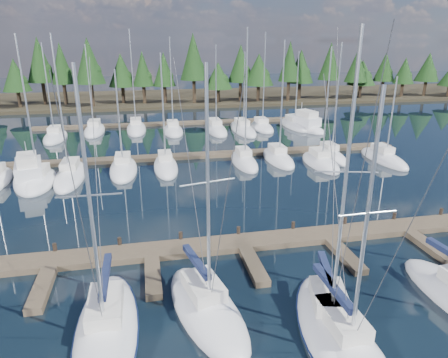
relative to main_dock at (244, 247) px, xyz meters
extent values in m
plane|color=black|center=(0.00, 12.64, -0.20)|extent=(260.00, 260.00, 0.00)
cube|color=#2E2719|center=(0.00, 72.64, 0.10)|extent=(220.00, 30.00, 0.60)
cube|color=brown|center=(0.00, 0.64, 0.00)|extent=(44.00, 2.00, 0.40)
cube|color=brown|center=(-12.00, -2.36, 0.00)|extent=(0.90, 4.00, 0.40)
cube|color=brown|center=(-6.00, -2.36, 0.00)|extent=(0.90, 4.00, 0.40)
cube|color=brown|center=(0.00, -2.36, 0.00)|extent=(0.90, 4.00, 0.40)
cube|color=brown|center=(6.00, -2.36, 0.00)|extent=(0.90, 4.00, 0.40)
cube|color=brown|center=(12.00, -2.36, 0.00)|extent=(0.90, 4.00, 0.40)
cylinder|color=black|center=(-12.00, 1.64, 0.25)|extent=(0.26, 0.26, 0.90)
cylinder|color=black|center=(-8.00, 1.64, 0.25)|extent=(0.26, 0.26, 0.90)
cylinder|color=black|center=(-4.00, 1.64, 0.25)|extent=(0.26, 0.26, 0.90)
cylinder|color=black|center=(0.00, 1.64, 0.25)|extent=(0.26, 0.26, 0.90)
cylinder|color=black|center=(4.00, 1.64, 0.25)|extent=(0.26, 0.26, 0.90)
cylinder|color=black|center=(8.00, 1.64, 0.25)|extent=(0.26, 0.26, 0.90)
cylinder|color=black|center=(12.00, 1.64, 0.25)|extent=(0.26, 0.26, 0.90)
cylinder|color=black|center=(16.00, 1.64, 0.25)|extent=(0.26, 0.26, 0.90)
cube|color=brown|center=(0.00, 22.64, 0.00)|extent=(50.00, 1.80, 0.40)
cube|color=brown|center=(0.00, 42.64, 0.00)|extent=(46.00, 1.80, 0.40)
ellipsoid|color=silver|center=(-8.27, -6.55, -0.05)|extent=(2.89, 9.27, 1.90)
cube|color=silver|center=(-8.26, -6.09, 1.15)|extent=(1.58, 2.97, 0.70)
cylinder|color=silver|center=(-8.27, -7.01, 6.45)|extent=(0.16, 0.16, 11.31)
cylinder|color=silver|center=(-8.26, -4.98, 1.90)|extent=(0.14, 4.07, 0.12)
cube|color=#151D3B|center=(-8.26, -4.98, 2.05)|extent=(0.37, 3.89, 0.30)
cylinder|color=silver|center=(-8.27, -7.01, 7.02)|extent=(2.56, 0.08, 0.07)
cylinder|color=#3F3F44|center=(-8.28, -9.00, 6.30)|extent=(0.05, 4.01, 11.62)
cylinder|color=#3F3F44|center=(-8.26, -4.56, 6.30)|extent=(0.05, 4.93, 11.63)
ellipsoid|color=#0B173A|center=(-8.27, -6.55, 0.02)|extent=(3.00, 9.64, 0.18)
ellipsoid|color=silver|center=(-3.45, -5.88, -0.05)|extent=(4.54, 8.53, 1.90)
cube|color=silver|center=(-3.54, -5.49, 1.15)|extent=(2.09, 2.87, 0.70)
cylinder|color=silver|center=(-3.36, -6.28, 6.41)|extent=(0.19, 0.19, 11.23)
cylinder|color=silver|center=(-3.75, -4.54, 1.90)|extent=(0.89, 3.51, 0.12)
cube|color=#151D3B|center=(-3.75, -4.54, 2.05)|extent=(1.08, 3.40, 0.30)
cylinder|color=silver|center=(-3.36, -6.28, 6.97)|extent=(2.52, 0.62, 0.07)
cylinder|color=#3F3F44|center=(-2.98, -7.98, 6.26)|extent=(0.79, 3.44, 11.54)
cylinder|color=#3F3F44|center=(-3.83, -4.18, 6.26)|extent=(0.96, 4.23, 11.54)
ellipsoid|color=silver|center=(2.16, -9.59, -0.05)|extent=(2.70, 8.96, 1.90)
cube|color=silver|center=(2.16, -9.15, 1.15)|extent=(1.47, 2.87, 0.70)
cylinder|color=silver|center=(2.16, -10.04, 6.11)|extent=(0.16, 0.16, 10.63)
cylinder|color=silver|center=(2.15, -8.07, 1.90)|extent=(0.14, 3.94, 0.12)
cube|color=#151D3B|center=(2.15, -8.07, 2.05)|extent=(0.37, 3.76, 0.30)
cylinder|color=silver|center=(2.16, -10.04, 6.64)|extent=(2.39, 0.08, 0.07)
cylinder|color=#3F3F44|center=(2.17, -11.97, 5.96)|extent=(0.05, 3.88, 10.94)
cylinder|color=#3F3F44|center=(2.15, -7.67, 5.96)|extent=(0.05, 4.77, 10.94)
ellipsoid|color=silver|center=(2.18, -7.94, -0.05)|extent=(4.74, 8.26, 1.90)
cube|color=silver|center=(2.28, -7.56, 1.15)|extent=(2.16, 2.81, 0.70)
cylinder|color=silver|center=(2.08, -8.31, 7.11)|extent=(0.20, 0.20, 12.62)
cylinder|color=silver|center=(2.51, -6.66, 1.90)|extent=(0.98, 3.35, 0.12)
cube|color=#151D3B|center=(2.51, -6.66, 2.05)|extent=(1.16, 3.25, 0.30)
cylinder|color=silver|center=(2.08, -8.31, 7.74)|extent=(2.52, 0.72, 0.07)
cylinder|color=#3F3F44|center=(1.66, -9.93, 6.96)|extent=(0.88, 3.28, 12.93)
cylinder|color=#3F3F44|center=(2.60, -6.32, 6.96)|extent=(1.08, 4.03, 12.93)
ellipsoid|color=#0B173A|center=(2.18, -7.94, 0.02)|extent=(4.93, 8.59, 0.18)
ellipsoid|color=silver|center=(-16.07, 16.30, -0.05)|extent=(2.77, 7.46, 1.90)
cube|color=silver|center=(-16.07, 16.67, 1.15)|extent=(1.52, 2.39, 0.70)
cylinder|color=silver|center=(-16.07, 15.93, 7.11)|extent=(0.16, 0.16, 12.64)
ellipsoid|color=silver|center=(-13.47, 17.56, -0.05)|extent=(2.76, 9.65, 1.90)
cube|color=silver|center=(-13.47, 18.05, 1.15)|extent=(1.52, 3.09, 0.70)
cylinder|color=silver|center=(-13.47, 17.08, 7.15)|extent=(0.16, 0.16, 12.70)
ellipsoid|color=silver|center=(-8.35, 18.86, -0.05)|extent=(2.82, 8.73, 1.90)
cube|color=silver|center=(-8.35, 19.30, 1.15)|extent=(1.55, 2.79, 0.70)
cylinder|color=silver|center=(-8.35, 18.42, 5.53)|extent=(0.16, 0.16, 9.47)
ellipsoid|color=silver|center=(-3.92, 18.85, -0.05)|extent=(2.52, 8.33, 1.90)
cube|color=silver|center=(-3.92, 19.27, 1.15)|extent=(1.38, 2.66, 0.70)
cylinder|color=silver|center=(-3.92, 18.44, 6.27)|extent=(0.16, 0.16, 10.95)
ellipsoid|color=silver|center=(4.79, 18.90, -0.05)|extent=(2.46, 7.71, 1.90)
cube|color=silver|center=(4.79, 19.28, 1.15)|extent=(1.35, 2.47, 0.70)
cylinder|color=silver|center=(4.79, 18.51, 7.46)|extent=(0.16, 0.16, 13.32)
ellipsoid|color=silver|center=(8.94, 19.40, -0.05)|extent=(2.69, 8.09, 1.90)
cube|color=silver|center=(8.94, 19.80, 1.15)|extent=(1.48, 2.59, 0.70)
cylinder|color=silver|center=(8.94, 19.00, 6.86)|extent=(0.16, 0.16, 12.13)
ellipsoid|color=silver|center=(12.98, 16.81, -0.05)|extent=(2.81, 7.70, 1.90)
cube|color=silver|center=(12.98, 17.20, 1.15)|extent=(1.55, 2.46, 0.70)
cylinder|color=silver|center=(12.98, 16.43, 6.54)|extent=(0.16, 0.16, 11.48)
ellipsoid|color=silver|center=(15.24, 19.10, -0.05)|extent=(2.43, 7.45, 1.90)
cube|color=silver|center=(15.24, 19.48, 1.15)|extent=(1.34, 2.38, 0.70)
cylinder|color=silver|center=(15.24, 18.73, 6.76)|extent=(0.16, 0.16, 11.92)
ellipsoid|color=silver|center=(20.80, 16.92, -0.05)|extent=(2.60, 8.69, 1.90)
cube|color=silver|center=(20.80, 17.35, 1.15)|extent=(1.43, 2.78, 0.70)
cylinder|color=silver|center=(20.80, 16.48, 5.03)|extent=(0.16, 0.16, 8.47)
ellipsoid|color=silver|center=(-18.21, 35.79, -0.05)|extent=(2.89, 8.37, 1.90)
cube|color=silver|center=(-18.21, 36.21, 1.15)|extent=(1.59, 2.68, 0.70)
cylinder|color=silver|center=(-18.21, 35.37, 6.71)|extent=(0.16, 0.16, 11.83)
ellipsoid|color=silver|center=(-13.28, 39.38, -0.05)|extent=(2.92, 9.62, 1.90)
cube|color=silver|center=(-13.28, 39.86, 1.15)|extent=(1.61, 3.08, 0.70)
cylinder|color=silver|center=(-13.28, 38.90, 6.60)|extent=(0.16, 0.16, 11.60)
ellipsoid|color=silver|center=(-7.10, 39.41, -0.05)|extent=(2.89, 10.18, 1.90)
cube|color=silver|center=(-7.10, 39.92, 1.15)|extent=(1.59, 3.26, 0.70)
cylinder|color=silver|center=(-7.10, 38.90, 7.62)|extent=(0.16, 0.16, 13.65)
ellipsoid|color=silver|center=(-1.67, 36.69, -0.05)|extent=(2.88, 8.14, 1.90)
cube|color=silver|center=(-1.67, 37.10, 1.15)|extent=(1.58, 2.60, 0.70)
cylinder|color=silver|center=(-1.67, 36.29, 7.08)|extent=(0.16, 0.16, 12.58)
ellipsoid|color=silver|center=(4.79, 36.59, -0.05)|extent=(2.90, 10.66, 1.90)
cube|color=silver|center=(4.79, 37.12, 1.15)|extent=(1.59, 3.41, 0.70)
cylinder|color=silver|center=(4.79, 36.06, 6.57)|extent=(0.16, 0.16, 11.55)
ellipsoid|color=silver|center=(8.84, 35.69, -0.05)|extent=(2.99, 11.16, 1.90)
cube|color=silver|center=(8.84, 36.25, 1.15)|extent=(1.64, 3.57, 0.70)
cylinder|color=silver|center=(8.84, 35.13, 6.08)|extent=(0.16, 0.16, 10.56)
ellipsoid|color=silver|center=(12.08, 36.40, -0.05)|extent=(2.99, 7.78, 1.90)
cube|color=silver|center=(12.08, 36.78, 1.15)|extent=(1.64, 2.49, 0.70)
cylinder|color=silver|center=(12.08, 36.01, 7.42)|extent=(0.16, 0.16, 13.26)
ellipsoid|color=silver|center=(17.58, 37.08, -0.05)|extent=(2.75, 9.76, 1.90)
cube|color=silver|center=(17.58, 37.57, 1.15)|extent=(1.51, 3.12, 0.70)
cylinder|color=silver|center=(17.58, 36.59, 6.10)|extent=(0.16, 0.16, 10.60)
ellipsoid|color=silver|center=(-17.12, 17.17, -0.10)|extent=(5.16, 9.80, 1.87)
cube|color=silver|center=(-17.12, 17.17, 1.15)|extent=(3.44, 5.53, 1.25)
cube|color=silver|center=(-17.02, 16.72, 2.18)|extent=(2.41, 3.57, 0.93)
cylinder|color=silver|center=(-17.34, 18.08, 2.81)|extent=(0.10, 0.10, 1.66)
ellipsoid|color=silver|center=(18.57, 35.13, -0.10)|extent=(5.38, 10.16, 1.93)
cube|color=silver|center=(18.57, 35.13, 1.19)|extent=(3.59, 5.74, 1.29)
cube|color=silver|center=(18.69, 34.66, 2.27)|extent=(2.51, 3.70, 0.97)
cylinder|color=silver|center=(18.35, 36.07, 2.91)|extent=(0.10, 0.10, 1.72)
cylinder|color=black|center=(-29.54, 62.85, 1.97)|extent=(0.70, 0.70, 3.15)
cone|color=black|center=(-29.54, 62.85, 6.61)|extent=(5.28, 5.28, 6.12)
ellipsoid|color=black|center=(-29.04, 62.85, 5.21)|extent=(3.17, 3.17, 3.17)
cylinder|color=black|center=(-25.49, 65.98, 2.65)|extent=(0.70, 0.70, 4.50)
cone|color=black|center=(-25.49, 65.98, 9.28)|extent=(5.44, 5.44, 8.76)
ellipsoid|color=black|center=(-24.99, 65.98, 7.28)|extent=(3.27, 3.27, 3.27)
cylinder|color=black|center=(-21.32, 65.15, 2.47)|extent=(0.70, 0.70, 4.15)
cone|color=black|center=(-21.32, 65.15, 8.59)|extent=(4.46, 4.46, 8.08)
ellipsoid|color=black|center=(-20.82, 65.15, 6.74)|extent=(2.67, 2.67, 2.67)
cylinder|color=black|center=(-15.59, 61.45, 2.62)|extent=(0.70, 0.70, 4.46)
cone|color=black|center=(-15.59, 61.45, 9.18)|extent=(5.78, 5.78, 8.66)
ellipsoid|color=black|center=(-15.09, 61.45, 7.20)|extent=(3.47, 3.47, 3.47)
cylinder|color=black|center=(-9.75, 65.04, 2.09)|extent=(0.70, 0.70, 3.40)
cone|color=black|center=(-9.75, 65.04, 7.10)|extent=(5.52, 5.52, 6.60)
ellipsoid|color=black|center=(-9.25, 65.04, 5.59)|extent=(3.31, 3.31, 3.31)
cylinder|color=black|center=(-5.43, 63.56, 2.18)|extent=(0.70, 0.70, 3.56)
cone|color=black|center=(-5.43, 63.56, 7.41)|extent=(4.27, 4.27, 6.92)
ellipsoid|color=black|center=(-4.93, 63.56, 5.83)|extent=(2.56, 2.56, 2.56)
cylinder|color=black|center=(-1.13, 63.50, 2.14)|extent=(0.70, 0.70, 3.48)
cone|color=black|center=(-1.13, 63.50, 7.27)|extent=(4.64, 4.64, 6.77)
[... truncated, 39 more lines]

